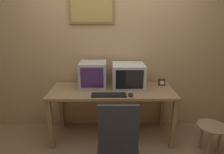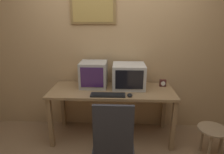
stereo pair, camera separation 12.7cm
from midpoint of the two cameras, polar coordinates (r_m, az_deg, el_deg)
wall_back at (r=2.87m, az=1.58°, el=9.24°), size 8.00×0.08×2.60m
desk at (r=2.67m, az=1.36°, el=-5.54°), size 1.73×0.66×0.76m
monitor_left at (r=2.71m, az=-4.28°, el=0.81°), size 0.38×0.36×0.37m
monitor_right at (r=2.69m, az=6.45°, el=0.33°), size 0.45×0.41×0.34m
keyboard_main at (r=2.42m, az=0.25°, el=-5.47°), size 0.45×0.13×0.03m
mouse_near_keyboard at (r=2.42m, az=6.94°, el=-5.52°), size 0.07×0.11×0.03m
desk_clock at (r=2.86m, az=16.45°, el=-1.77°), size 0.09×0.06×0.10m
office_chair at (r=2.11m, az=2.34°, el=-20.67°), size 0.44×0.44×0.96m
side_stool at (r=2.77m, az=29.45°, el=-15.03°), size 0.36×0.36×0.41m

